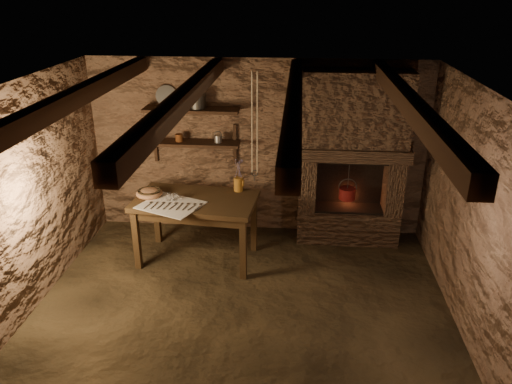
# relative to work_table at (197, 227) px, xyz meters

# --- Properties ---
(floor) EXTENTS (4.50, 4.50, 0.00)m
(floor) POSITION_rel_work_table_xyz_m (0.68, -1.06, -0.45)
(floor) COLOR black
(floor) RESTS_ON ground
(back_wall) EXTENTS (4.50, 0.04, 2.40)m
(back_wall) POSITION_rel_work_table_xyz_m (0.68, 0.94, 0.75)
(back_wall) COLOR #4F3425
(back_wall) RESTS_ON floor
(front_wall) EXTENTS (4.50, 0.04, 2.40)m
(front_wall) POSITION_rel_work_table_xyz_m (0.68, -3.06, 0.75)
(front_wall) COLOR #4F3425
(front_wall) RESTS_ON floor
(left_wall) EXTENTS (0.04, 4.00, 2.40)m
(left_wall) POSITION_rel_work_table_xyz_m (-1.57, -1.06, 0.75)
(left_wall) COLOR #4F3425
(left_wall) RESTS_ON floor
(right_wall) EXTENTS (0.04, 4.00, 2.40)m
(right_wall) POSITION_rel_work_table_xyz_m (2.93, -1.06, 0.75)
(right_wall) COLOR #4F3425
(right_wall) RESTS_ON floor
(ceiling) EXTENTS (4.50, 4.00, 0.04)m
(ceiling) POSITION_rel_work_table_xyz_m (0.68, -1.06, 1.95)
(ceiling) COLOR black
(ceiling) RESTS_ON back_wall
(beam_far_left) EXTENTS (0.14, 3.95, 0.16)m
(beam_far_left) POSITION_rel_work_table_xyz_m (-0.82, -1.06, 1.86)
(beam_far_left) COLOR black
(beam_far_left) RESTS_ON ceiling
(beam_mid_left) EXTENTS (0.14, 3.95, 0.16)m
(beam_mid_left) POSITION_rel_work_table_xyz_m (0.18, -1.06, 1.86)
(beam_mid_left) COLOR black
(beam_mid_left) RESTS_ON ceiling
(beam_mid_right) EXTENTS (0.14, 3.95, 0.16)m
(beam_mid_right) POSITION_rel_work_table_xyz_m (1.18, -1.06, 1.86)
(beam_mid_right) COLOR black
(beam_mid_right) RESTS_ON ceiling
(beam_far_right) EXTENTS (0.14, 3.95, 0.16)m
(beam_far_right) POSITION_rel_work_table_xyz_m (2.18, -1.06, 1.86)
(beam_far_right) COLOR black
(beam_far_right) RESTS_ON ceiling
(shelf_lower) EXTENTS (1.25, 0.30, 0.04)m
(shelf_lower) POSITION_rel_work_table_xyz_m (-0.17, 0.78, 0.85)
(shelf_lower) COLOR black
(shelf_lower) RESTS_ON back_wall
(shelf_upper) EXTENTS (1.25, 0.30, 0.04)m
(shelf_upper) POSITION_rel_work_table_xyz_m (-0.17, 0.78, 1.30)
(shelf_upper) COLOR black
(shelf_upper) RESTS_ON back_wall
(hearth) EXTENTS (1.43, 0.51, 2.30)m
(hearth) POSITION_rel_work_table_xyz_m (1.93, 0.71, 0.77)
(hearth) COLOR #35251A
(hearth) RESTS_ON floor
(work_table) EXTENTS (1.54, 0.97, 0.84)m
(work_table) POSITION_rel_work_table_xyz_m (0.00, 0.00, 0.00)
(work_table) COLOR #312111
(work_table) RESTS_ON floor
(linen_cloth) EXTENTS (0.85, 0.78, 0.01)m
(linen_cloth) POSITION_rel_work_table_xyz_m (-0.25, -0.22, 0.39)
(linen_cloth) COLOR beige
(linen_cloth) RESTS_ON work_table
(pewter_cutlery_row) EXTENTS (0.62, 0.43, 0.01)m
(pewter_cutlery_row) POSITION_rel_work_table_xyz_m (-0.25, -0.24, 0.40)
(pewter_cutlery_row) COLOR gray
(pewter_cutlery_row) RESTS_ON linen_cloth
(drinking_glasses) EXTENTS (0.22, 0.07, 0.09)m
(drinking_glasses) POSITION_rel_work_table_xyz_m (-0.23, -0.09, 0.44)
(drinking_glasses) COLOR white
(drinking_glasses) RESTS_ON linen_cloth
(stoneware_jug) EXTENTS (0.13, 0.12, 0.42)m
(stoneware_jug) POSITION_rel_work_table_xyz_m (0.50, 0.29, 0.57)
(stoneware_jug) COLOR #9A611D
(stoneware_jug) RESTS_ON work_table
(wooden_bowl) EXTENTS (0.34, 0.34, 0.11)m
(wooden_bowl) POSITION_rel_work_table_xyz_m (-0.58, 0.02, 0.43)
(wooden_bowl) COLOR brown
(wooden_bowl) RESTS_ON work_table
(iron_stockpot) EXTENTS (0.28, 0.28, 0.16)m
(iron_stockpot) POSITION_rel_work_table_xyz_m (-0.08, 0.78, 1.40)
(iron_stockpot) COLOR #2B2926
(iron_stockpot) RESTS_ON shelf_upper
(tin_pan) EXTENTS (0.29, 0.17, 0.27)m
(tin_pan) POSITION_rel_work_table_xyz_m (-0.51, 0.88, 1.45)
(tin_pan) COLOR #A7A8A3
(tin_pan) RESTS_ON shelf_upper
(small_kettle) EXTENTS (0.16, 0.14, 0.15)m
(small_kettle) POSITION_rel_work_table_xyz_m (0.17, 0.78, 0.92)
(small_kettle) COLOR #A7A8A3
(small_kettle) RESTS_ON shelf_lower
(rusty_tin) EXTENTS (0.11, 0.11, 0.10)m
(rusty_tin) POSITION_rel_work_table_xyz_m (-0.35, 0.78, 0.92)
(rusty_tin) COLOR #532710
(rusty_tin) RESTS_ON shelf_lower
(red_pot) EXTENTS (0.27, 0.27, 0.54)m
(red_pot) POSITION_rel_work_table_xyz_m (1.90, 0.66, 0.26)
(red_pot) COLOR maroon
(red_pot) RESTS_ON hearth
(hanging_ropes) EXTENTS (0.08, 0.08, 1.20)m
(hanging_ropes) POSITION_rel_work_table_xyz_m (0.73, -0.01, 1.35)
(hanging_ropes) COLOR beige
(hanging_ropes) RESTS_ON ceiling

